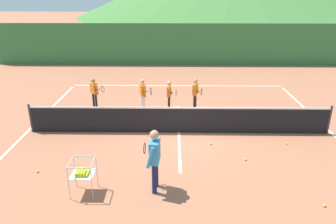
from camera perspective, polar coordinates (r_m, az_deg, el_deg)
ground_plane at (r=11.52m, az=1.93°, el=-3.67°), size 120.00×120.00×0.00m
line_baseline_far at (r=17.00m, az=1.62°, el=4.70°), size 10.91×0.08×0.01m
line_sideline_west at (r=12.65m, az=-23.66°, el=-3.19°), size 0.08×11.03×0.01m
line_sideline_east at (r=12.84m, az=27.12°, el=-3.42°), size 0.08×11.03×0.01m
line_service_center at (r=11.52m, az=1.93°, el=-3.66°), size 0.08×5.39×0.01m
tennis_net at (r=11.31m, az=1.96°, el=-1.38°), size 10.60×0.08×1.05m
instructor at (r=7.99m, az=-2.43°, el=-7.61°), size 0.43×0.78×1.66m
student_0 at (r=14.01m, az=-12.94°, el=3.80°), size 0.66×0.50×1.29m
student_1 at (r=13.41m, az=-4.47°, el=3.63°), size 0.56×0.56×1.34m
student_2 at (r=13.43m, az=0.25°, el=3.46°), size 0.40×0.61×1.23m
student_3 at (r=13.56m, az=4.90°, el=3.74°), size 0.42×0.69×1.31m
ball_cart at (r=8.32m, az=-15.03°, el=-10.35°), size 0.58×0.58×0.90m
tennis_ball_0 at (r=10.01m, az=13.59°, el=-8.18°), size 0.07×0.07×0.07m
tennis_ball_1 at (r=11.39m, az=20.36°, el=-5.22°), size 0.07×0.07×0.07m
tennis_ball_3 at (r=8.74m, az=26.02°, el=-14.69°), size 0.07×0.07×0.07m
tennis_ball_5 at (r=10.74m, az=7.61°, el=-5.62°), size 0.07×0.07×0.07m
tennis_ball_7 at (r=9.87m, az=-22.15°, el=-9.73°), size 0.07×0.07×0.07m
windscreen_fence at (r=21.45m, az=1.52°, el=11.89°), size 24.00×0.08×2.70m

